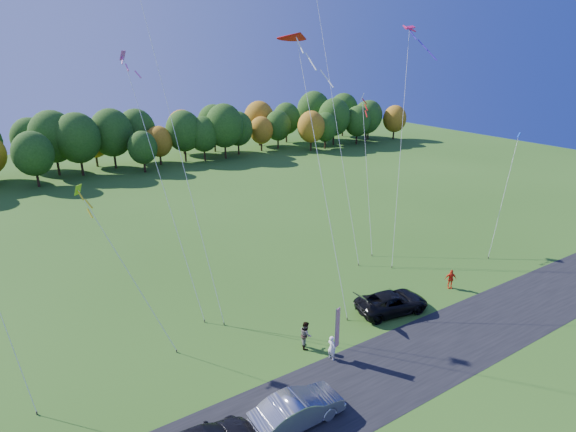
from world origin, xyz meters
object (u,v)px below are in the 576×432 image
feather_flag (337,328)px  silver_sedan (297,409)px  black_suv (392,302)px  person_east (451,279)px

feather_flag → silver_sedan: bearing=-147.7°
black_suv → feather_flag: feather_flag is taller
black_suv → silver_sedan: (-11.72, -5.23, 0.08)m
person_east → black_suv: bearing=-148.5°
person_east → feather_flag: bearing=-139.6°
silver_sedan → feather_flag: feather_flag is taller
silver_sedan → feather_flag: size_ratio=1.40×
black_suv → feather_flag: size_ratio=1.51×
black_suv → silver_sedan: silver_sedan is taller
silver_sedan → person_east: size_ratio=3.12×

